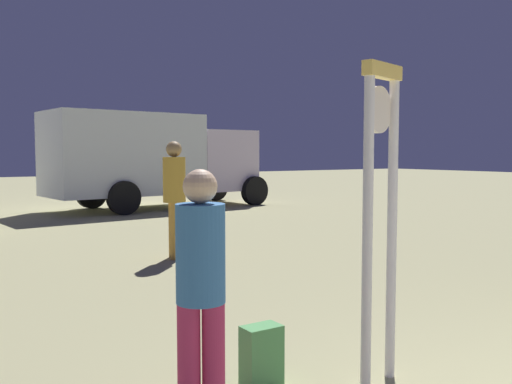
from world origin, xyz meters
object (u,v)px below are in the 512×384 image
person_near_clock (201,283)px  person_distant (174,193)px  standing_clock (380,196)px  backpack (261,357)px  box_truck_near (151,157)px

person_near_clock → person_distant: person_distant is taller
standing_clock → backpack: 1.40m
person_near_clock → standing_clock: bearing=-7.2°
standing_clock → backpack: size_ratio=5.10×
person_distant → box_truck_near: (2.80, 7.57, 0.50)m
standing_clock → box_truck_near: size_ratio=0.34×
backpack → box_truck_near: box_truck_near is taller
person_near_clock → person_distant: (2.14, 4.94, 0.15)m
box_truck_near → standing_clock: bearing=-105.9°
person_near_clock → box_truck_near: 13.47m
person_near_clock → box_truck_near: (4.94, 12.51, 0.65)m
standing_clock → person_distant: 5.18m
standing_clock → person_distant: bearing=80.9°
backpack → person_distant: (1.55, 4.71, 0.80)m
person_near_clock → backpack: bearing=21.7°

